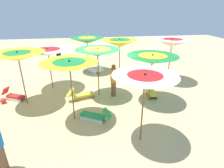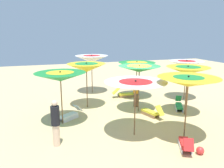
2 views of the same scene
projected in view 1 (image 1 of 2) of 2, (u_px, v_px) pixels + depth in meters
The scene contains 18 objects.
ground at pixel (103, 94), 9.18m from camera, with size 36.60×36.60×0.04m, color #D1B57F.
beach_umbrella_0 at pixel (87, 40), 11.54m from camera, with size 2.11×2.11×2.30m.
beach_umbrella_1 at pixel (48, 52), 9.05m from camera, with size 2.30×2.30×2.16m.
beach_umbrella_2 at pixel (18, 57), 7.38m from camera, with size 2.15×2.15×2.39m.
beach_umbrella_3 at pixel (120, 43), 10.42m from camera, with size 1.97×1.97×2.37m.
beach_umbrella_4 at pixel (98, 52), 8.14m from camera, with size 2.02×2.02×2.35m.
beach_umbrella_5 at pixel (70, 66), 6.24m from camera, with size 1.98×1.98×2.37m.
beach_umbrella_6 at pixel (172, 43), 9.92m from camera, with size 2.08×2.08×2.48m.
beach_umbrella_7 at pixel (152, 59), 7.70m from camera, with size 2.17×2.17×2.21m.
beach_umbrella_8 at pixel (145, 81), 5.17m from camera, with size 1.90×1.90×2.32m.
lounger_0 at pixel (14, 96), 8.45m from camera, with size 1.11×0.78×0.60m.
lounger_1 at pixel (150, 90), 8.99m from camera, with size 0.52×1.41×0.62m.
lounger_2 at pixel (95, 70), 11.99m from camera, with size 0.96×1.18×0.56m.
lounger_3 at pixel (82, 95), 8.53m from camera, with size 1.31×0.65×0.64m.
lounger_4 at pixel (95, 116), 6.92m from camera, with size 1.21×0.88×0.59m.
beachgoer_0 at pixel (114, 80), 8.59m from camera, with size 0.30×0.30×1.60m.
beachgoer_2 at pixel (59, 58), 12.12m from camera, with size 0.30×0.30×1.65m.
beach_ball at pixel (3, 101), 8.17m from camera, with size 0.25×0.25×0.25m, color red.
Camera 1 is at (-0.80, -8.23, 4.03)m, focal length 29.07 mm.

